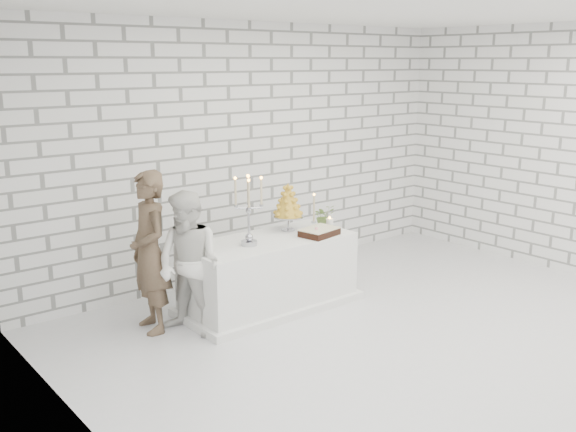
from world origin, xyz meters
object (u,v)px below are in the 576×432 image
(cake_table, at_px, (269,273))
(candelabra, at_px, (249,210))
(croquembouche, at_px, (288,207))
(groom, at_px, (150,252))
(bride, at_px, (189,265))

(cake_table, height_order, candelabra, candelabra)
(cake_table, height_order, croquembouche, croquembouche)
(groom, xyz_separation_m, candelabra, (0.95, -0.30, 0.32))
(cake_table, bearing_deg, candelabra, -168.58)
(bride, xyz_separation_m, croquembouche, (1.38, 0.23, 0.32))
(cake_table, relative_size, groom, 1.15)
(bride, bearing_deg, candelabra, 70.58)
(groom, xyz_separation_m, croquembouche, (1.61, -0.10, 0.23))
(cake_table, xyz_separation_m, groom, (-1.24, 0.24, 0.41))
(cake_table, bearing_deg, groom, 169.00)
(groom, relative_size, candelabra, 2.18)
(croquembouche, bearing_deg, groom, 176.60)
(bride, height_order, candelabra, candelabra)
(bride, bearing_deg, cake_table, 73.36)
(groom, relative_size, bride, 1.13)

